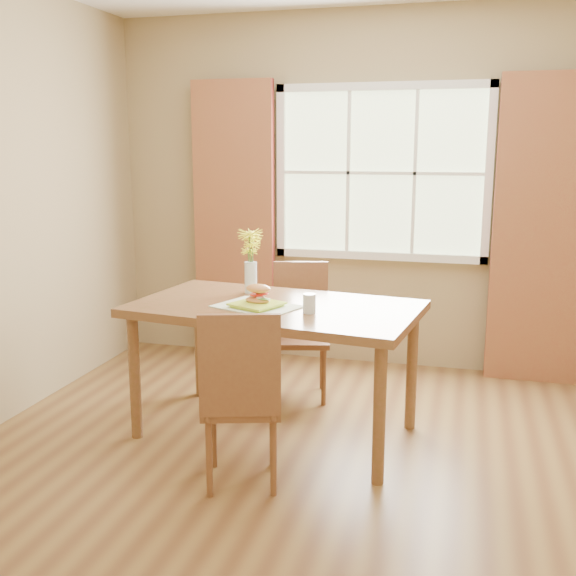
% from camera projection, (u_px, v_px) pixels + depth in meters
% --- Properties ---
extents(room, '(4.24, 3.84, 2.74)m').
position_uv_depth(room, '(332.00, 218.00, 3.34)').
color(room, brown).
rests_on(room, ground).
extents(window, '(1.62, 0.06, 1.32)m').
position_uv_depth(window, '(381.00, 173.00, 5.07)').
color(window, beige).
rests_on(window, room).
extents(curtain_left, '(0.65, 0.08, 2.20)m').
position_uv_depth(curtain_left, '(234.00, 223.00, 5.36)').
color(curtain_left, maroon).
rests_on(curtain_left, room).
extents(curtain_right, '(0.65, 0.08, 2.20)m').
position_uv_depth(curtain_right, '(540.00, 232.00, 4.78)').
color(curtain_right, maroon).
rests_on(curtain_right, room).
extents(dining_table, '(1.74, 1.12, 0.80)m').
position_uv_depth(dining_table, '(275.00, 318.00, 3.94)').
color(dining_table, brown).
rests_on(dining_table, room).
extents(chair_near, '(0.49, 0.49, 0.94)m').
position_uv_depth(chair_near, '(241.00, 392.00, 3.31)').
color(chair_near, brown).
rests_on(chair_near, room).
extents(chair_far, '(0.46, 0.46, 0.91)m').
position_uv_depth(chair_far, '(301.00, 323.00, 4.64)').
color(chair_far, brown).
rests_on(chair_far, room).
extents(placemat, '(0.54, 0.47, 0.01)m').
position_uv_depth(placemat, '(257.00, 306.00, 3.86)').
color(placemat, beige).
rests_on(placemat, dining_table).
extents(plate, '(0.33, 0.33, 0.01)m').
position_uv_depth(plate, '(257.00, 306.00, 3.84)').
color(plate, '#BAE038').
rests_on(plate, placemat).
extents(croissant_sandwich, '(0.17, 0.13, 0.11)m').
position_uv_depth(croissant_sandwich, '(258.00, 294.00, 3.85)').
color(croissant_sandwich, '#F79D54').
rests_on(croissant_sandwich, plate).
extents(water_glass, '(0.07, 0.07, 0.11)m').
position_uv_depth(water_glass, '(309.00, 304.00, 3.71)').
color(water_glass, silver).
rests_on(water_glass, dining_table).
extents(flower_vase, '(0.16, 0.16, 0.40)m').
position_uv_depth(flower_vase, '(251.00, 253.00, 4.18)').
color(flower_vase, silver).
rests_on(flower_vase, dining_table).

